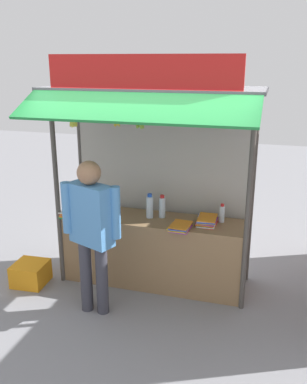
% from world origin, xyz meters
% --- Properties ---
extents(ground_plane, '(20.00, 20.00, 0.00)m').
position_xyz_m(ground_plane, '(0.00, 0.00, 0.00)').
color(ground_plane, gray).
extents(stall_counter, '(2.32, 0.59, 0.88)m').
position_xyz_m(stall_counter, '(0.00, 0.00, 0.44)').
color(stall_counter, olive).
rests_on(stall_counter, ground).
extents(stall_structure, '(2.52, 1.43, 2.84)m').
position_xyz_m(stall_structure, '(0.00, 0.10, 1.70)').
color(stall_structure, '#4C4742').
rests_on(stall_structure, ground).
extents(water_bottle_mid_right, '(0.09, 0.09, 0.31)m').
position_xyz_m(water_bottle_mid_right, '(-0.06, 0.02, 1.03)').
color(water_bottle_mid_right, silver).
rests_on(water_bottle_mid_right, stall_counter).
extents(water_bottle_center, '(0.08, 0.08, 0.29)m').
position_xyz_m(water_bottle_center, '(0.09, 0.08, 1.02)').
color(water_bottle_center, silver).
rests_on(water_bottle_center, stall_counter).
extents(water_bottle_left, '(0.07, 0.07, 0.23)m').
position_xyz_m(water_bottle_left, '(0.83, 0.12, 0.99)').
color(water_bottle_left, silver).
rests_on(water_bottle_left, stall_counter).
extents(magazine_stack_back_right, '(0.24, 0.32, 0.08)m').
position_xyz_m(magazine_stack_back_right, '(-1.04, -0.18, 0.92)').
color(magazine_stack_back_right, green).
rests_on(magazine_stack_back_right, stall_counter).
extents(magazine_stack_mid_left, '(0.26, 0.33, 0.05)m').
position_xyz_m(magazine_stack_mid_left, '(0.39, -0.22, 0.91)').
color(magazine_stack_mid_left, purple).
rests_on(magazine_stack_mid_left, stall_counter).
extents(magazine_stack_front_right, '(0.26, 0.33, 0.10)m').
position_xyz_m(magazine_stack_front_right, '(0.67, 0.00, 0.93)').
color(magazine_stack_front_right, red).
rests_on(magazine_stack_front_right, stall_counter).
extents(banana_bunch_leftmost, '(0.11, 0.11, 0.29)m').
position_xyz_m(banana_bunch_leftmost, '(-0.03, -0.39, 2.16)').
color(banana_bunch_leftmost, '#332D23').
extents(banana_bunch_inner_right, '(0.11, 0.10, 0.31)m').
position_xyz_m(banana_bunch_inner_right, '(-0.83, -0.39, 2.13)').
color(banana_bunch_inner_right, '#332D23').
extents(banana_bunch_inner_left, '(0.10, 0.10, 0.28)m').
position_xyz_m(banana_bunch_inner_left, '(-0.30, -0.39, 2.16)').
color(banana_bunch_inner_left, '#332D23').
extents(vendor_person, '(0.68, 0.39, 1.79)m').
position_xyz_m(vendor_person, '(-0.46, -0.83, 1.08)').
color(vendor_person, '#383842').
rests_on(vendor_person, ground).
extents(plastic_crate, '(0.43, 0.43, 0.28)m').
position_xyz_m(plastic_crate, '(-1.52, -0.49, 0.14)').
color(plastic_crate, orange).
rests_on(plastic_crate, ground).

